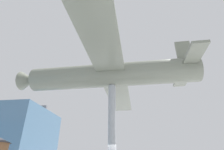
{
  "coord_description": "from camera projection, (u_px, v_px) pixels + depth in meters",
  "views": [
    {
      "loc": [
        -11.73,
        -1.45,
        1.49
      ],
      "look_at": [
        0.0,
        0.0,
        7.45
      ],
      "focal_mm": 28.0,
      "sensor_mm": 36.0,
      "label": 1
    }
  ],
  "objects": [
    {
      "name": "support_pylon_central",
      "position": [
        112.0,
        132.0,
        11.35
      ],
      "size": [
        0.52,
        0.52,
        6.55
      ],
      "color": "#999EA3",
      "rests_on": "ground_plane"
    },
    {
      "name": "suspended_airplane",
      "position": [
        109.0,
        75.0,
        13.26
      ],
      "size": [
        19.77,
        14.1,
        3.39
      ],
      "rotation": [
        0.0,
        0.0,
        -0.02
      ],
      "color": "slate",
      "rests_on": "support_pylon_central"
    }
  ]
}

